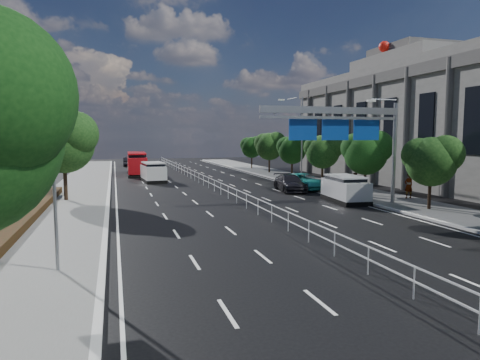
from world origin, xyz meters
name	(u,v)px	position (x,y,z in m)	size (l,w,h in m)	color
ground	(325,251)	(0.00, 0.00, 0.00)	(160.00, 160.00, 0.00)	black
sidewalk_near	(27,274)	(-11.50, 0.00, 0.07)	(5.00, 140.00, 0.14)	slate
kerb_near	(102,268)	(-9.00, 0.00, 0.07)	(0.25, 140.00, 0.15)	silver
median_fence	(210,183)	(0.00, 22.50, 0.53)	(0.05, 85.00, 1.02)	silver
hedge_near	(4,237)	(-13.30, 5.00, 0.36)	(1.00, 36.00, 0.44)	black
toilet_sign	(40,192)	(-10.95, 0.00, 2.94)	(1.62, 0.18, 4.34)	gray
overhead_gantry	(346,125)	(6.74, 10.05, 5.61)	(10.24, 0.38, 7.45)	gray
streetlight_far	(299,133)	(10.50, 26.00, 5.21)	(2.78, 2.40, 9.00)	gray
civic_hall	(430,123)	(23.72, 22.00, 6.27)	(14.40, 36.00, 14.35)	slate
near_tree_back	(64,140)	(-11.94, 17.97, 4.61)	(4.84, 4.51, 6.69)	black
far_tree_c	(432,159)	(11.24, 6.98, 3.43)	(3.52, 3.28, 4.94)	black
far_tree_d	(366,151)	(11.25, 14.48, 3.69)	(3.85, 3.59, 5.34)	black
far_tree_e	(323,150)	(11.25, 21.98, 3.56)	(3.63, 3.38, 5.13)	black
far_tree_f	(293,148)	(11.24, 29.48, 3.49)	(3.52, 3.28, 5.02)	black
far_tree_g	(270,145)	(11.25, 36.98, 3.75)	(3.96, 3.69, 5.45)	black
far_tree_h	(252,146)	(11.24, 44.48, 3.42)	(3.41, 3.18, 4.91)	black
white_minivan	(153,172)	(-4.48, 30.48, 1.04)	(2.49, 5.03, 2.12)	black
red_bus	(137,163)	(-5.72, 39.69, 1.48)	(2.49, 9.56, 2.84)	black
near_car_silver	(136,170)	(-5.90, 38.19, 0.76)	(1.80, 4.48, 1.53)	#93969A
near_car_dark	(128,162)	(-6.22, 56.40, 0.76)	(1.60, 4.60, 1.51)	black
silver_minivan	(345,189)	(7.96, 12.05, 0.97)	(2.44, 4.91, 1.97)	black
parked_car_teal	(302,181)	(8.07, 19.85, 0.73)	(2.43, 5.28, 1.47)	teal
parked_car_dark	(290,183)	(6.50, 19.00, 0.73)	(2.04, 5.03, 1.46)	black
pedestrian_a	(409,186)	(13.08, 11.48, 1.11)	(0.70, 0.46, 1.93)	gray
pedestrian_b	(354,184)	(10.03, 14.17, 1.05)	(0.89, 0.69, 1.82)	gray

